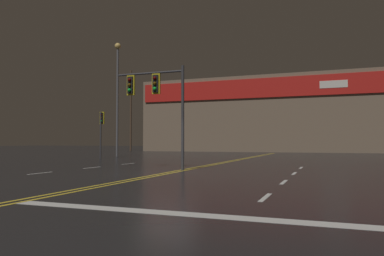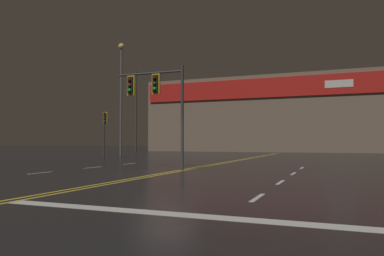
{
  "view_description": "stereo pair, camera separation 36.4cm",
  "coord_description": "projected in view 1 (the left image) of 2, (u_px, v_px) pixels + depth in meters",
  "views": [
    {
      "loc": [
        6.48,
        -14.29,
        1.3
      ],
      "look_at": [
        0.0,
        3.0,
        2.0
      ],
      "focal_mm": 35.0,
      "sensor_mm": 36.0,
      "label": 1
    },
    {
      "loc": [
        6.82,
        -14.16,
        1.3
      ],
      "look_at": [
        0.0,
        3.0,
        2.0
      ],
      "focal_mm": 35.0,
      "sensor_mm": 36.0,
      "label": 2
    }
  ],
  "objects": [
    {
      "name": "utility_pole_row",
      "position": [
        286.0,
        103.0,
        47.39
      ],
      "size": [
        46.44,
        0.26,
        12.36
      ],
      "color": "#4C3828",
      "rests_on": "ground"
    },
    {
      "name": "streetlight_far_left",
      "position": [
        117.0,
        85.0,
        34.19
      ],
      "size": [
        0.56,
        0.56,
        10.41
      ],
      "color": "#59595E",
      "rests_on": "ground"
    },
    {
      "name": "ground_plane",
      "position": [
        167.0,
        173.0,
        15.6
      ],
      "size": [
        200.0,
        200.0,
        0.0
      ],
      "primitive_type": "plane",
      "color": "black"
    },
    {
      "name": "building_backdrop",
      "position": [
        282.0,
        115.0,
        52.3
      ],
      "size": [
        38.48,
        10.23,
        10.09
      ],
      "color": "#7A6651",
      "rests_on": "ground"
    },
    {
      "name": "traffic_signal_median",
      "position": [
        155.0,
        92.0,
        18.0
      ],
      "size": [
        3.53,
        0.36,
        4.9
      ],
      "color": "#38383D",
      "rests_on": "ground"
    },
    {
      "name": "traffic_signal_corner_northwest",
      "position": [
        101.0,
        124.0,
        30.1
      ],
      "size": [
        0.42,
        0.36,
        3.75
      ],
      "color": "#38383D",
      "rests_on": "ground"
    },
    {
      "name": "road_markings",
      "position": [
        173.0,
        177.0,
        13.8
      ],
      "size": [
        14.84,
        60.0,
        0.01
      ],
      "color": "gold",
      "rests_on": "ground"
    }
  ]
}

